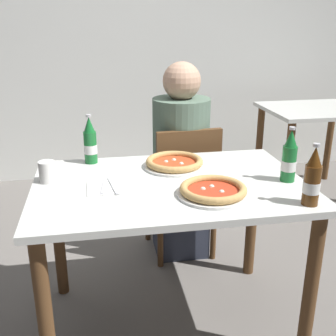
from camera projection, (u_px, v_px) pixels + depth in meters
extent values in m
plane|color=slate|center=(170.00, 320.00, 2.09)|extent=(8.00, 8.00, 0.00)
cube|color=white|center=(126.00, 35.00, 3.69)|extent=(7.00, 0.10, 2.60)
cube|color=silver|center=(170.00, 185.00, 1.84)|extent=(1.20, 0.80, 0.03)
cylinder|color=brown|center=(45.00, 320.00, 1.57)|extent=(0.06, 0.06, 0.72)
cylinder|color=brown|center=(310.00, 290.00, 1.74)|extent=(0.06, 0.06, 0.72)
cylinder|color=brown|center=(58.00, 234.00, 2.20)|extent=(0.06, 0.06, 0.72)
cylinder|color=brown|center=(252.00, 218.00, 2.37)|extent=(0.06, 0.06, 0.72)
cube|color=brown|center=(180.00, 188.00, 2.61)|extent=(0.43, 0.43, 0.04)
cube|color=brown|center=(189.00, 164.00, 2.37)|extent=(0.38, 0.07, 0.40)
cylinder|color=brown|center=(196.00, 207.00, 2.88)|extent=(0.04, 0.04, 0.41)
cylinder|color=brown|center=(148.00, 212.00, 2.80)|extent=(0.04, 0.04, 0.41)
cylinder|color=brown|center=(214.00, 229.00, 2.57)|extent=(0.04, 0.04, 0.41)
cylinder|color=brown|center=(160.00, 236.00, 2.49)|extent=(0.04, 0.04, 0.41)
cube|color=#2D3342|center=(180.00, 219.00, 2.66)|extent=(0.32, 0.28, 0.45)
cylinder|color=slate|center=(181.00, 144.00, 2.49)|extent=(0.34, 0.34, 0.55)
sphere|color=tan|center=(182.00, 81.00, 2.36)|extent=(0.22, 0.22, 0.22)
cube|color=silver|center=(316.00, 110.00, 3.38)|extent=(0.80, 0.70, 0.03)
cylinder|color=brown|center=(288.00, 167.00, 3.18)|extent=(0.06, 0.06, 0.72)
cylinder|color=brown|center=(259.00, 146.00, 3.72)|extent=(0.06, 0.06, 0.72)
cylinder|color=brown|center=(329.00, 142.00, 3.83)|extent=(0.06, 0.06, 0.72)
cylinder|color=white|center=(213.00, 194.00, 1.70)|extent=(0.30, 0.30, 0.01)
cylinder|color=#BC381E|center=(213.00, 191.00, 1.70)|extent=(0.21, 0.21, 0.01)
torus|color=tan|center=(213.00, 189.00, 1.69)|extent=(0.28, 0.28, 0.03)
sphere|color=silver|center=(203.00, 190.00, 1.71)|extent=(0.02, 0.02, 0.02)
sphere|color=silver|center=(222.00, 192.00, 1.69)|extent=(0.02, 0.02, 0.02)
sphere|color=silver|center=(212.00, 187.00, 1.74)|extent=(0.02, 0.02, 0.02)
cylinder|color=white|center=(174.00, 166.00, 2.03)|extent=(0.30, 0.30, 0.01)
cylinder|color=#CC4723|center=(174.00, 164.00, 2.02)|extent=(0.21, 0.21, 0.01)
torus|color=tan|center=(174.00, 162.00, 2.02)|extent=(0.28, 0.28, 0.03)
sphere|color=silver|center=(166.00, 162.00, 2.04)|extent=(0.02, 0.02, 0.02)
sphere|color=silver|center=(181.00, 164.00, 2.01)|extent=(0.02, 0.02, 0.02)
sphere|color=silver|center=(174.00, 161.00, 2.06)|extent=(0.02, 0.02, 0.02)
cylinder|color=#512D0F|center=(312.00, 185.00, 1.59)|extent=(0.06, 0.06, 0.16)
cone|color=#512D0F|center=(315.00, 156.00, 1.55)|extent=(0.05, 0.05, 0.07)
cylinder|color=#B7B7BC|center=(317.00, 145.00, 1.54)|extent=(0.03, 0.03, 0.01)
cylinder|color=white|center=(311.00, 187.00, 1.60)|extent=(0.07, 0.07, 0.04)
cylinder|color=#196B2D|center=(90.00, 147.00, 2.06)|extent=(0.06, 0.06, 0.16)
cone|color=#196B2D|center=(89.00, 124.00, 2.03)|extent=(0.05, 0.05, 0.07)
cylinder|color=#B7B7BC|center=(88.00, 116.00, 2.01)|extent=(0.03, 0.03, 0.01)
cylinder|color=white|center=(91.00, 149.00, 2.07)|extent=(0.07, 0.07, 0.04)
cylinder|color=#196B2D|center=(289.00, 164.00, 1.83)|extent=(0.06, 0.06, 0.16)
cone|color=#196B2D|center=(291.00, 138.00, 1.79)|extent=(0.05, 0.05, 0.07)
cylinder|color=#B7B7BC|center=(292.00, 128.00, 1.78)|extent=(0.03, 0.03, 0.01)
cylinder|color=white|center=(289.00, 165.00, 1.83)|extent=(0.07, 0.07, 0.04)
cube|color=white|center=(108.00, 187.00, 1.78)|extent=(0.18, 0.18, 0.00)
cube|color=silver|center=(113.00, 186.00, 1.79)|extent=(0.04, 0.19, 0.00)
cube|color=silver|center=(103.00, 186.00, 1.78)|extent=(0.03, 0.17, 0.00)
cylinder|color=white|center=(47.00, 172.00, 1.83)|extent=(0.07, 0.07, 0.09)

